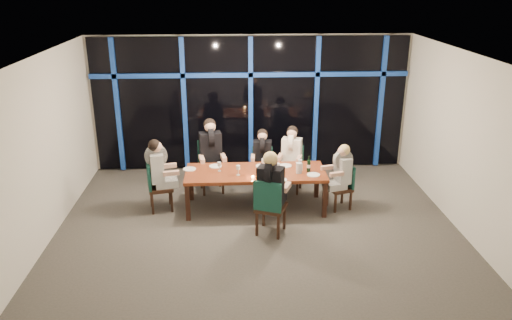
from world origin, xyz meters
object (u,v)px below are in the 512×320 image
at_px(chair_far_mid, 262,167).
at_px(water_pitcher, 299,168).
at_px(chair_far_right, 292,166).
at_px(diner_far_right, 291,150).
at_px(chair_far_left, 211,163).
at_px(chair_near_mid, 269,204).
at_px(diner_near_mid, 271,180).
at_px(diner_far_mid, 262,151).
at_px(diner_end_right, 341,167).
at_px(dining_table, 255,175).
at_px(diner_end_left, 159,164).
at_px(diner_far_left, 211,145).
at_px(chair_end_right, 343,184).
at_px(chair_end_left, 156,184).
at_px(wine_bottle, 309,166).

relative_size(chair_far_mid, water_pitcher, 4.50).
height_order(chair_far_mid, water_pitcher, water_pitcher).
height_order(chair_far_right, diner_far_right, diner_far_right).
height_order(chair_far_left, chair_far_right, chair_far_left).
distance_m(chair_far_mid, water_pitcher, 1.23).
xyz_separation_m(chair_near_mid, diner_near_mid, (0.03, 0.08, 0.40)).
height_order(diner_far_mid, diner_far_right, diner_far_right).
distance_m(chair_near_mid, diner_end_right, 1.73).
height_order(dining_table, diner_far_mid, diner_far_mid).
bearing_deg(diner_end_left, dining_table, -103.71).
distance_m(chair_near_mid, diner_far_left, 2.20).
height_order(chair_far_mid, chair_near_mid, chair_near_mid).
distance_m(chair_far_left, chair_end_right, 2.71).
xyz_separation_m(chair_far_mid, diner_far_left, (-1.04, -0.05, 0.50)).
bearing_deg(water_pitcher, diner_far_mid, 106.28).
xyz_separation_m(diner_end_left, diner_near_mid, (2.00, -1.02, 0.06)).
bearing_deg(chair_end_left, diner_end_left, -90.00).
distance_m(chair_far_right, diner_far_mid, 0.69).
height_order(diner_far_right, wine_bottle, diner_far_right).
relative_size(dining_table, chair_far_left, 2.50).
bearing_deg(dining_table, chair_near_mid, -80.23).
distance_m(chair_far_right, diner_near_mid, 1.97).
bearing_deg(water_pitcher, chair_end_right, -12.73).
relative_size(chair_end_right, wine_bottle, 2.81).
relative_size(chair_end_left, diner_far_right, 1.04).
height_order(chair_far_right, diner_far_left, diner_far_left).
xyz_separation_m(chair_end_left, water_pitcher, (2.66, -0.14, 0.32)).
distance_m(chair_far_right, water_pitcher, 1.03).
distance_m(diner_far_mid, diner_far_right, 0.59).
distance_m(chair_end_right, wine_bottle, 0.78).
xyz_separation_m(chair_far_right, wine_bottle, (0.20, -0.91, 0.35)).
distance_m(chair_near_mid, diner_far_mid, 1.89).
distance_m(diner_far_left, diner_near_mid, 2.11).
distance_m(chair_end_right, diner_near_mid, 1.78).
bearing_deg(diner_far_left, diner_far_right, -12.54).
height_order(chair_far_mid, diner_end_left, diner_end_left).
relative_size(chair_far_right, chair_end_left, 0.98).
relative_size(chair_far_right, chair_near_mid, 0.92).
height_order(chair_far_right, diner_far_mid, diner_far_mid).
bearing_deg(chair_far_right, chair_far_mid, -165.38).
bearing_deg(dining_table, diner_far_mid, 77.61).
bearing_deg(chair_far_right, diner_end_left, -144.45).
relative_size(chair_far_mid, diner_end_left, 0.96).
bearing_deg(diner_near_mid, chair_end_left, -4.19).
relative_size(chair_far_right, diner_far_left, 0.92).
distance_m(chair_far_right, chair_end_right, 1.26).
bearing_deg(chair_far_right, diner_far_mid, -158.25).
bearing_deg(chair_far_right, wine_bottle, -59.87).
xyz_separation_m(chair_far_left, diner_end_left, (-0.92, -0.89, 0.33)).
height_order(chair_near_mid, diner_end_left, diner_end_left).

